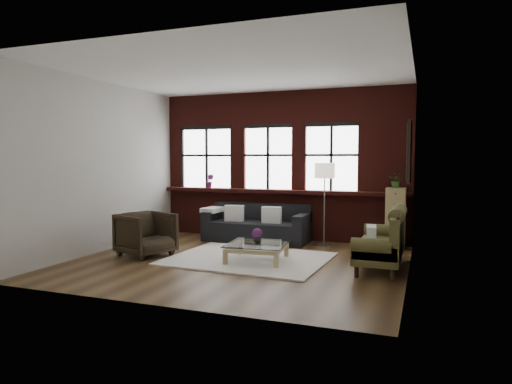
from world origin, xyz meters
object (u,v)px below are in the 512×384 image
(vase, at_px, (257,239))
(coffee_table, at_px, (257,253))
(armchair, at_px, (146,234))
(floor_lamp, at_px, (324,201))
(dark_sofa, at_px, (257,223))
(drawer_chest, at_px, (395,218))
(vintage_settee, at_px, (380,239))

(vase, bearing_deg, coffee_table, 0.00)
(armchair, xyz_separation_m, coffee_table, (2.04, 0.25, -0.24))
(vase, bearing_deg, armchair, -173.01)
(vase, bearing_deg, floor_lamp, 66.96)
(coffee_table, xyz_separation_m, floor_lamp, (0.77, 1.80, 0.75))
(dark_sofa, xyz_separation_m, drawer_chest, (2.80, 0.19, 0.20))
(dark_sofa, bearing_deg, vase, -69.31)
(vase, xyz_separation_m, floor_lamp, (0.77, 1.80, 0.52))
(dark_sofa, height_order, drawer_chest, drawer_chest)
(vase, distance_m, drawer_chest, 2.92)
(coffee_table, bearing_deg, vase, 0.00)
(armchair, height_order, coffee_table, armchair)
(vintage_settee, bearing_deg, drawer_chest, 85.60)
(dark_sofa, height_order, floor_lamp, floor_lamp)
(vintage_settee, height_order, vase, vintage_settee)
(vase, relative_size, floor_lamp, 0.08)
(vintage_settee, distance_m, floor_lamp, 1.99)
(dark_sofa, height_order, vase, dark_sofa)
(armchair, relative_size, floor_lamp, 0.47)
(dark_sofa, bearing_deg, vintage_settee, -29.38)
(coffee_table, distance_m, floor_lamp, 2.10)
(dark_sofa, relative_size, coffee_table, 2.26)
(dark_sofa, distance_m, drawer_chest, 2.82)
(floor_lamp, bearing_deg, vintage_settee, -50.76)
(vintage_settee, bearing_deg, floor_lamp, 129.24)
(vintage_settee, xyz_separation_m, vase, (-1.99, -0.30, -0.08))
(vintage_settee, bearing_deg, coffee_table, -171.36)
(vintage_settee, relative_size, coffee_table, 1.79)
(dark_sofa, xyz_separation_m, coffee_table, (0.68, -1.81, -0.24))
(armchair, relative_size, vase, 6.19)
(vintage_settee, xyz_separation_m, floor_lamp, (-1.22, 1.50, 0.44))
(vase, relative_size, drawer_chest, 0.12)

